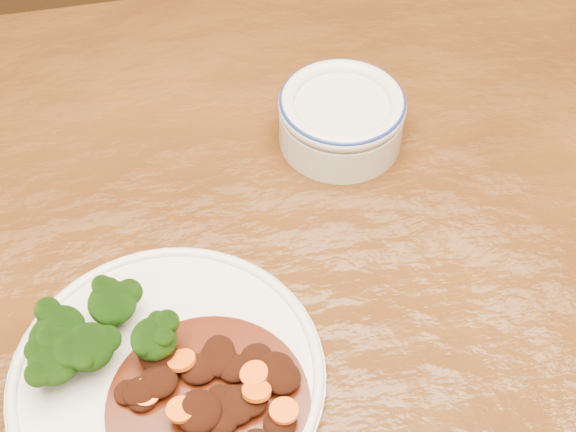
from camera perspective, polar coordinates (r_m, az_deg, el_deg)
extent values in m
cube|color=#582F0F|center=(0.65, 1.80, -8.31)|extent=(1.55, 0.98, 0.04)
cylinder|color=silver|center=(0.61, -8.56, -11.33)|extent=(0.23, 0.23, 0.01)
torus|color=silver|center=(0.61, -8.61, -11.10)|extent=(0.23, 0.23, 0.01)
cylinder|color=#6D954D|center=(0.63, -12.12, -7.01)|extent=(0.01, 0.01, 0.01)
ellipsoid|color=black|center=(0.62, -12.40, -6.07)|extent=(0.04, 0.04, 0.03)
cylinder|color=#6D954D|center=(0.62, -15.91, -10.73)|extent=(0.01, 0.01, 0.01)
ellipsoid|color=black|center=(0.60, -16.30, -9.85)|extent=(0.04, 0.04, 0.03)
cylinder|color=#6D954D|center=(0.63, -15.51, -8.63)|extent=(0.01, 0.01, 0.01)
ellipsoid|color=black|center=(0.61, -15.88, -7.72)|extent=(0.04, 0.04, 0.03)
cylinder|color=#6D954D|center=(0.61, -9.29, -9.45)|extent=(0.01, 0.01, 0.01)
ellipsoid|color=black|center=(0.59, -9.51, -8.59)|extent=(0.03, 0.03, 0.03)
cylinder|color=#6D954D|center=(0.61, -13.67, -9.93)|extent=(0.01, 0.01, 0.01)
ellipsoid|color=black|center=(0.60, -14.01, -9.03)|extent=(0.04, 0.04, 0.03)
cylinder|color=#4E1908|center=(0.59, -5.69, -13.21)|extent=(0.15, 0.15, 0.00)
ellipsoid|color=black|center=(0.57, -0.59, -14.52)|extent=(0.02, 0.02, 0.01)
ellipsoid|color=black|center=(0.59, -3.75, -10.77)|extent=(0.03, 0.02, 0.01)
ellipsoid|color=black|center=(0.59, -0.42, -11.44)|extent=(0.03, 0.03, 0.01)
ellipsoid|color=black|center=(0.60, -4.92, -9.49)|extent=(0.02, 0.03, 0.01)
ellipsoid|color=black|center=(0.59, -2.14, -11.10)|extent=(0.02, 0.02, 0.01)
ellipsoid|color=black|center=(0.58, -4.74, -14.47)|extent=(0.02, 0.02, 0.01)
ellipsoid|color=black|center=(0.60, -9.29, -9.52)|extent=(0.03, 0.03, 0.01)
ellipsoid|color=black|center=(0.58, -2.75, -12.94)|extent=(0.03, 0.03, 0.01)
ellipsoid|color=black|center=(0.60, -6.32, -10.77)|extent=(0.03, 0.03, 0.01)
ellipsoid|color=black|center=(0.59, -9.21, -11.55)|extent=(0.03, 0.03, 0.01)
ellipsoid|color=black|center=(0.59, -10.30, -12.74)|extent=(0.02, 0.02, 0.01)
ellipsoid|color=black|center=(0.59, -0.96, -10.94)|extent=(0.03, 0.03, 0.02)
ellipsoid|color=black|center=(0.57, -6.38, -13.64)|extent=(0.03, 0.03, 0.02)
ellipsoid|color=black|center=(0.58, -3.75, -13.28)|extent=(0.03, 0.03, 0.01)
ellipsoid|color=black|center=(0.60, -2.26, -9.90)|extent=(0.02, 0.02, 0.01)
ellipsoid|color=black|center=(0.59, -4.89, -12.76)|extent=(0.02, 0.02, 0.01)
ellipsoid|color=black|center=(0.60, -11.39, -12.19)|extent=(0.02, 0.02, 0.01)
ellipsoid|color=black|center=(0.60, -9.41, -9.85)|extent=(0.02, 0.02, 0.01)
ellipsoid|color=black|center=(0.59, -10.42, -12.16)|extent=(0.03, 0.02, 0.01)
ellipsoid|color=black|center=(0.60, -4.98, -10.07)|extent=(0.03, 0.03, 0.01)
cylinder|color=#FF590D|center=(0.57, -7.63, -13.49)|extent=(0.03, 0.03, 0.01)
cylinder|color=#FF590D|center=(0.58, -2.42, -11.15)|extent=(0.03, 0.03, 0.01)
cylinder|color=#FF590D|center=(0.57, -0.29, -13.68)|extent=(0.02, 0.02, 0.01)
cylinder|color=#FF590D|center=(0.57, -2.25, -12.34)|extent=(0.03, 0.03, 0.01)
cylinder|color=#FF590D|center=(0.59, -7.57, -10.14)|extent=(0.02, 0.02, 0.01)
cylinder|color=#FF590D|center=(0.59, -10.07, -12.23)|extent=(0.02, 0.02, 0.01)
cylinder|color=silver|center=(0.75, 3.77, 6.47)|extent=(0.11, 0.11, 0.04)
cylinder|color=silver|center=(0.73, 3.87, 7.73)|extent=(0.09, 0.09, 0.01)
torus|color=silver|center=(0.73, 3.88, 7.95)|extent=(0.12, 0.12, 0.02)
torus|color=navy|center=(0.73, 3.90, 8.17)|extent=(0.11, 0.11, 0.01)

